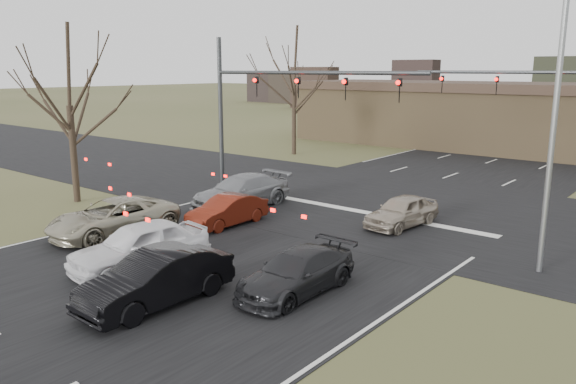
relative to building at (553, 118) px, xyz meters
The scene contains 15 objects.
ground 38.15m from the building, 93.01° to the right, with size 360.00×360.00×0.00m, color #494D29.
road_cross 23.24m from the building, 94.97° to the right, with size 200.00×14.00×0.02m, color black.
building is the anchor object (origin of this frame).
mast_arm_near 26.14m from the building, 106.13° to the right, with size 12.12×0.24×8.00m.
mast_arm_far 15.75m from the building, 74.42° to the right, with size 11.12×0.24×8.00m.
streetlight_right_near 28.97m from the building, 76.31° to the right, with size 2.34×0.25×10.00m.
tree_left_near 34.95m from the building, 112.87° to the right, with size 5.10×5.10×8.50m.
tree_left_far 20.39m from the building, 139.09° to the right, with size 5.70×5.70×9.50m.
car_silver_suv 34.98m from the building, 101.80° to the right, with size 2.36×5.12×1.42m, color #A9A288.
car_white_sedan 36.07m from the building, 95.02° to the right, with size 1.85×4.61×1.57m, color white.
car_black_hatch 37.36m from the building, 90.72° to the right, with size 1.57×4.50×1.48m, color black.
car_charcoal_sedan 34.34m from the building, 86.65° to the right, with size 1.72×4.23×1.23m, color black.
car_grey_ahead 28.54m from the building, 103.10° to the right, with size 2.09×5.15×1.49m, color gray.
car_red_ahead 30.82m from the building, 98.79° to the right, with size 1.31×3.77×1.24m, color #5B190D.
car_silver_ahead 26.05m from the building, 87.79° to the right, with size 1.52×3.78×1.29m, color #A79A87.
Camera 1 is at (13.49, -8.28, 6.37)m, focal length 35.00 mm.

